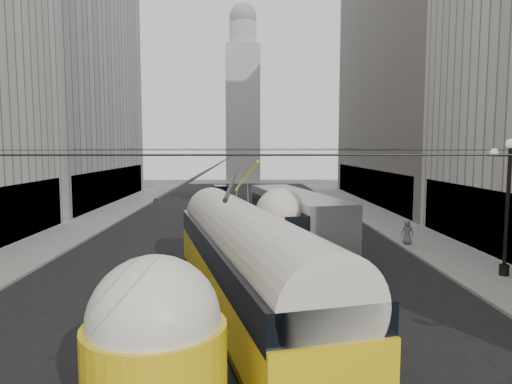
{
  "coord_description": "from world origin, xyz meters",
  "views": [
    {
      "loc": [
        0.52,
        -2.62,
        6.1
      ],
      "look_at": [
        0.94,
        16.78,
        4.22
      ],
      "focal_mm": 32.0,
      "sensor_mm": 36.0,
      "label": 1
    }
  ],
  "objects": [
    {
      "name": "road",
      "position": [
        0.0,
        32.5,
        0.0
      ],
      "size": [
        20.0,
        85.0,
        0.02
      ],
      "primitive_type": "cube",
      "color": "black",
      "rests_on": "ground"
    },
    {
      "name": "sidewalk_left",
      "position": [
        -12.0,
        36.0,
        0.07
      ],
      "size": [
        4.0,
        72.0,
        0.15
      ],
      "primitive_type": "cube",
      "color": "gray",
      "rests_on": "ground"
    },
    {
      "name": "sidewalk_right",
      "position": [
        12.0,
        36.0,
        0.07
      ],
      "size": [
        4.0,
        72.0,
        0.15
      ],
      "primitive_type": "cube",
      "color": "gray",
      "rests_on": "ground"
    },
    {
      "name": "rail_left",
      "position": [
        -0.75,
        32.5,
        0.0
      ],
      "size": [
        0.12,
        85.0,
        0.04
      ],
      "primitive_type": "cube",
      "color": "gray",
      "rests_on": "ground"
    },
    {
      "name": "rail_right",
      "position": [
        0.75,
        32.5,
        0.0
      ],
      "size": [
        0.12,
        85.0,
        0.04
      ],
      "primitive_type": "cube",
      "color": "gray",
      "rests_on": "ground"
    },
    {
      "name": "building_left_far",
      "position": [
        -19.99,
        48.0,
        14.31
      ],
      "size": [
        12.6,
        28.6,
        28.6
      ],
      "color": "#999999",
      "rests_on": "ground"
    },
    {
      "name": "building_right_far",
      "position": [
        20.0,
        48.0,
        16.31
      ],
      "size": [
        12.6,
        32.6,
        32.6
      ],
      "color": "#514C47",
      "rests_on": "ground"
    },
    {
      "name": "distant_tower",
      "position": [
        0.0,
        80.0,
        14.97
      ],
      "size": [
        6.0,
        6.0,
        31.36
      ],
      "color": "#B2AFA8",
      "rests_on": "ground"
    },
    {
      "name": "lamppost_right_mid",
      "position": [
        12.6,
        18.0,
        3.74
      ],
      "size": [
        1.86,
        0.44,
        6.37
      ],
      "color": "black",
      "rests_on": "sidewalk_right"
    },
    {
      "name": "catenary",
      "position": [
        0.12,
        31.49,
        5.88
      ],
      "size": [
        25.0,
        72.0,
        0.23
      ],
      "color": "black",
      "rests_on": "ground"
    },
    {
      "name": "streetcar",
      "position": [
        0.5,
        13.78,
        1.97
      ],
      "size": [
        6.56,
        17.94,
        4.03
      ],
      "color": "yellow",
      "rests_on": "ground"
    },
    {
      "name": "city_bus",
      "position": [
        3.59,
        25.59,
        1.81
      ],
      "size": [
        5.34,
        13.4,
        3.31
      ],
      "color": "#939697",
      "rests_on": "ground"
    },
    {
      "name": "sedan_white_far",
      "position": [
        3.49,
        46.15,
        0.68
      ],
      "size": [
        3.33,
        5.09,
        1.49
      ],
      "color": "white",
      "rests_on": "ground"
    },
    {
      "name": "sedan_dark_far",
      "position": [
        -2.77,
        55.22,
        0.6
      ],
      "size": [
        2.69,
        4.51,
        1.33
      ],
      "color": "black",
      "rests_on": "ground"
    },
    {
      "name": "pedestrian_sidewalk_right",
      "position": [
        10.5,
        25.0,
        0.9
      ],
      "size": [
        0.82,
        0.61,
        1.51
      ],
      "primitive_type": "imported",
      "rotation": [
        0.0,
        0.0,
        2.91
      ],
      "color": "slate",
      "rests_on": "sidewalk_right"
    }
  ]
}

